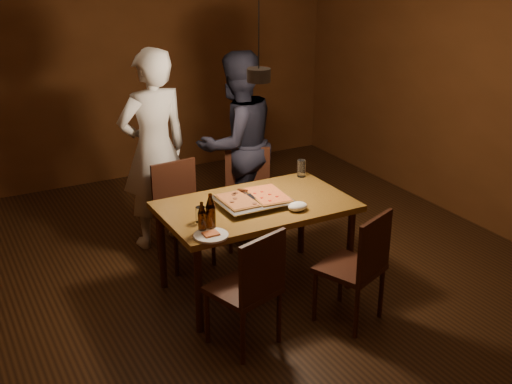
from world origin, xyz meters
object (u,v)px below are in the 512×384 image
chair_far_left (180,204)px  plate_slice (211,235)px  chair_near_left (252,280)px  chair_far_right (248,188)px  beer_bottle_b (211,212)px  dining_table (256,212)px  diner_white (154,150)px  beer_bottle_a (202,217)px  pizza_tray (253,202)px  chair_near_right (361,259)px  diner_dark (237,144)px  pendant_lamp (259,74)px

chair_far_left → plate_slice: chair_far_left is taller
chair_far_left → chair_near_left: bearing=82.8°
chair_far_right → plate_slice: bearing=76.4°
chair_far_left → beer_bottle_b: size_ratio=1.77×
dining_table → diner_white: (-0.41, 1.19, 0.25)m
beer_bottle_a → beer_bottle_b: beer_bottle_b is taller
beer_bottle_b → diner_white: diner_white is taller
pizza_tray → dining_table: bearing=-3.4°
chair_near_right → diner_white: size_ratio=0.30×
dining_table → diner_dark: (0.40, 1.11, 0.20)m
diner_dark → chair_far_right: bearing=73.7°
chair_far_right → chair_near_right: same height
dining_table → chair_near_right: 0.93m
chair_near_right → diner_white: diner_white is taller
pizza_tray → beer_bottle_a: 0.62m
chair_near_right → diner_white: 2.21m
beer_bottle_a → chair_far_left: bearing=77.1°
chair_far_right → chair_near_right: bearing=116.1°
chair_near_left → pendant_lamp: bearing=41.4°
pendant_lamp → diner_white: bearing=113.1°
chair_far_right → diner_white: bearing=-1.3°
beer_bottle_b → diner_white: bearing=85.8°
beer_bottle_a → diner_white: diner_white is taller
chair_near_left → beer_bottle_b: (-0.08, 0.46, 0.35)m
pizza_tray → plate_slice: bearing=-150.8°
beer_bottle_b → plate_slice: 0.18m
beer_bottle_b → dining_table: bearing=27.2°
chair_far_left → dining_table: bearing=110.1°
chair_near_right → diner_dark: diner_dark is taller
dining_table → chair_near_left: 0.85m
chair_far_left → chair_near_right: bearing=111.5°
pizza_tray → beer_bottle_b: size_ratio=2.01×
chair_near_right → beer_bottle_a: size_ratio=2.43×
dining_table → diner_white: diner_white is taller
chair_far_left → chair_near_right: size_ratio=0.89×
plate_slice → diner_white: bearing=84.2°
chair_far_right → pendant_lamp: pendant_lamp is taller
chair_far_right → diner_dark: diner_dark is taller
dining_table → pizza_tray: 0.10m
dining_table → pendant_lamp: size_ratio=1.36×
chair_far_left → pendant_lamp: pendant_lamp is taller
chair_far_right → diner_white: (-0.77, 0.37, 0.39)m
chair_near_right → beer_bottle_b: 1.14m
beer_bottle_a → chair_far_right: bearing=49.1°
chair_far_left → chair_near_left: size_ratio=0.92×
dining_table → beer_bottle_b: size_ratio=5.49×
beer_bottle_a → plate_slice: bearing=-80.3°
plate_slice → diner_white: (0.16, 1.56, 0.16)m
dining_table → pendant_lamp: pendant_lamp is taller
chair_far_left → diner_dark: diner_dark is taller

